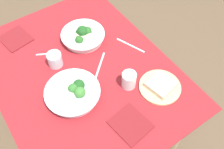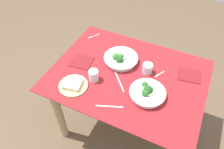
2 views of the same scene
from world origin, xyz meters
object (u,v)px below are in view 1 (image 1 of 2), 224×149
bread_side_plate (160,86)px  water_glass_center (129,80)px  napkin_folded_lower (16,39)px  broccoli_bowl_far (83,36)px  water_glass_side (55,60)px  fork_by_far_bowl (46,54)px  table_knife_left (99,67)px  table_knife_right (131,46)px  napkin_folded_upper (130,124)px  broccoli_bowl_near (73,93)px

bread_side_plate → water_glass_center: 0.16m
bread_side_plate → napkin_folded_lower: bread_side_plate is taller
napkin_folded_lower → water_glass_center: bearing=29.0°
bread_side_plate → broccoli_bowl_far: bearing=-164.0°
water_glass_side → napkin_folded_lower: 0.32m
fork_by_far_bowl → table_knife_left: bearing=-23.2°
water_glass_center → napkin_folded_lower: water_glass_center is taller
water_glass_center → fork_by_far_bowl: bearing=-148.8°
water_glass_side → fork_by_far_bowl: (-0.09, -0.02, -0.04)m
water_glass_side → table_knife_left: size_ratio=0.39×
table_knife_right → napkin_folded_upper: napkin_folded_upper is taller
fork_by_far_bowl → napkin_folded_upper: size_ratio=0.55×
bread_side_plate → table_knife_right: bread_side_plate is taller
broccoli_bowl_near → table_knife_left: 0.22m
napkin_folded_lower → bread_side_plate: bearing=32.7°
broccoli_bowl_near → fork_by_far_bowl: size_ratio=2.99×
water_glass_center → bread_side_plate: bearing=49.5°
broccoli_bowl_far → table_knife_right: 0.28m
water_glass_side → napkin_folded_lower: water_glass_side is taller
broccoli_bowl_near → napkin_folded_upper: bearing=25.9°
broccoli_bowl_far → table_knife_left: broccoli_bowl_far is taller
broccoli_bowl_far → water_glass_side: size_ratio=3.21×
broccoli_bowl_far → napkin_folded_upper: broccoli_bowl_far is taller
broccoli_bowl_far → bread_side_plate: (0.50, 0.14, -0.02)m
broccoli_bowl_near → bread_side_plate: bearing=61.9°
water_glass_center → napkin_folded_lower: size_ratio=0.54×
bread_side_plate → napkin_folded_upper: bearing=-72.3°
fork_by_far_bowl → table_knife_left: (0.24, 0.20, -0.00)m
bread_side_plate → napkin_folded_upper: size_ratio=1.27×
broccoli_bowl_far → table_knife_right: broccoli_bowl_far is taller
water_glass_side → napkin_folded_upper: bearing=13.0°
broccoli_bowl_near → napkin_folded_lower: size_ratio=1.66×
bread_side_plate → table_knife_left: bearing=-147.7°
broccoli_bowl_near → water_glass_center: size_ratio=3.08×
broccoli_bowl_far → water_glass_center: bearing=3.6°
water_glass_side → fork_by_far_bowl: water_glass_side is taller
bread_side_plate → water_glass_center: bearing=-130.5°
fork_by_far_bowl → water_glass_center: bearing=-31.1°
water_glass_center → table_knife_left: water_glass_center is taller
water_glass_center → fork_by_far_bowl: 0.49m
napkin_folded_upper → water_glass_center: bearing=145.6°
table_knife_left → napkin_folded_lower: (-0.45, -0.29, 0.00)m
broccoli_bowl_far → napkin_folded_upper: size_ratio=1.51×
water_glass_center → napkin_folded_lower: 0.72m
broccoli_bowl_far → napkin_folded_lower: (-0.22, -0.32, -0.03)m
napkin_folded_upper → napkin_folded_lower: same height
broccoli_bowl_far → table_knife_left: size_ratio=1.24×
water_glass_side → table_knife_right: bearing=73.4°
bread_side_plate → fork_by_far_bowl: size_ratio=2.32×
water_glass_side → napkin_folded_lower: size_ratio=0.48×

